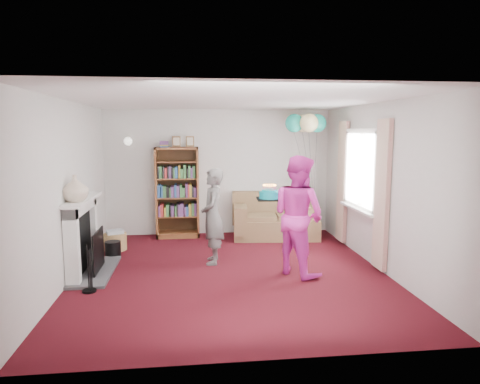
{
  "coord_description": "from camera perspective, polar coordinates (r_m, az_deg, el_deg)",
  "views": [
    {
      "loc": [
        -0.56,
        -6.09,
        2.07
      ],
      "look_at": [
        0.21,
        0.6,
        1.11
      ],
      "focal_mm": 32.0,
      "sensor_mm": 36.0,
      "label": 1
    }
  ],
  "objects": [
    {
      "name": "bookcase",
      "position": [
        8.48,
        -8.35,
        -0.11
      ],
      "size": [
        0.84,
        0.42,
        1.98
      ],
      "color": "#472B14",
      "rests_on": "ground"
    },
    {
      "name": "sofa",
      "position": [
        8.5,
        4.67,
        -3.76
      ],
      "size": [
        1.63,
        0.87,
        0.87
      ],
      "rotation": [
        0.0,
        0.0,
        -0.09
      ],
      "color": "olive",
      "rests_on": "ground"
    },
    {
      "name": "mantel_vase",
      "position": [
        6.19,
        -21.13,
        0.46
      ],
      "size": [
        0.44,
        0.44,
        0.36
      ],
      "primitive_type": "imported",
      "rotation": [
        0.0,
        0.0,
        0.34
      ],
      "color": "beige",
      "rests_on": "fireplace"
    },
    {
      "name": "birthday_cake",
      "position": [
        6.31,
        3.94,
        -0.41
      ],
      "size": [
        0.36,
        0.36,
        0.22
      ],
      "rotation": [
        0.0,
        0.0,
        -0.07
      ],
      "color": "black",
      "rests_on": "ground"
    },
    {
      "name": "ceiling",
      "position": [
        6.13,
        -1.36,
        12.16
      ],
      "size": [
        4.5,
        5.0,
        0.01
      ],
      "primitive_type": "cube",
      "color": "white",
      "rests_on": "wall_back"
    },
    {
      "name": "window_bay",
      "position": [
        7.29,
        15.76,
        0.96
      ],
      "size": [
        0.14,
        2.02,
        2.2
      ],
      "color": "white",
      "rests_on": "ground"
    },
    {
      "name": "wicker_basket",
      "position": [
        7.87,
        -16.29,
        -6.28
      ],
      "size": [
        0.39,
        0.39,
        0.35
      ],
      "rotation": [
        0.0,
        0.0,
        0.36
      ],
      "color": "#9C7649",
      "rests_on": "ground"
    },
    {
      "name": "wall_back",
      "position": [
        8.66,
        -2.86,
        2.66
      ],
      "size": [
        4.5,
        0.02,
        2.5
      ],
      "primitive_type": "cube",
      "color": "silver",
      "rests_on": "ground"
    },
    {
      "name": "balloons",
      "position": [
        8.21,
        8.76,
        9.05
      ],
      "size": [
        0.78,
        0.78,
        1.74
      ],
      "color": "#3F3F3F",
      "rests_on": "ground"
    },
    {
      "name": "wall_left",
      "position": [
        6.37,
        -21.99,
        0.11
      ],
      "size": [
        0.02,
        5.0,
        2.5
      ],
      "primitive_type": "cube",
      "color": "silver",
      "rests_on": "ground"
    },
    {
      "name": "person_striped",
      "position": [
        6.72,
        -3.67,
        -3.25
      ],
      "size": [
        0.38,
        0.56,
        1.5
      ],
      "primitive_type": "imported",
      "rotation": [
        0.0,
        0.0,
        -1.62
      ],
      "color": "black",
      "rests_on": "ground"
    },
    {
      "name": "wall_right",
      "position": [
        6.76,
        18.12,
        0.73
      ],
      "size": [
        0.02,
        5.0,
        2.5
      ],
      "primitive_type": "cube",
      "color": "silver",
      "rests_on": "ground"
    },
    {
      "name": "ground",
      "position": [
        6.46,
        -1.28,
        -10.6
      ],
      "size": [
        5.0,
        5.0,
        0.0
      ],
      "primitive_type": "plane",
      "color": "#34070D",
      "rests_on": "ground"
    },
    {
      "name": "wall_sconce",
      "position": [
        8.54,
        -14.7,
        6.57
      ],
      "size": [
        0.16,
        0.23,
        0.16
      ],
      "color": "gold",
      "rests_on": "ground"
    },
    {
      "name": "person_magenta",
      "position": [
        6.24,
        7.76,
        -3.09
      ],
      "size": [
        1.01,
        1.06,
        1.73
      ],
      "primitive_type": "imported",
      "rotation": [
        0.0,
        0.0,
        2.15
      ],
      "color": "#D42A9F",
      "rests_on": "ground"
    },
    {
      "name": "fireplace",
      "position": [
        6.65,
        -19.78,
        -5.94
      ],
      "size": [
        0.55,
        1.8,
        1.12
      ],
      "color": "#3F3F42",
      "rests_on": "ground"
    }
  ]
}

